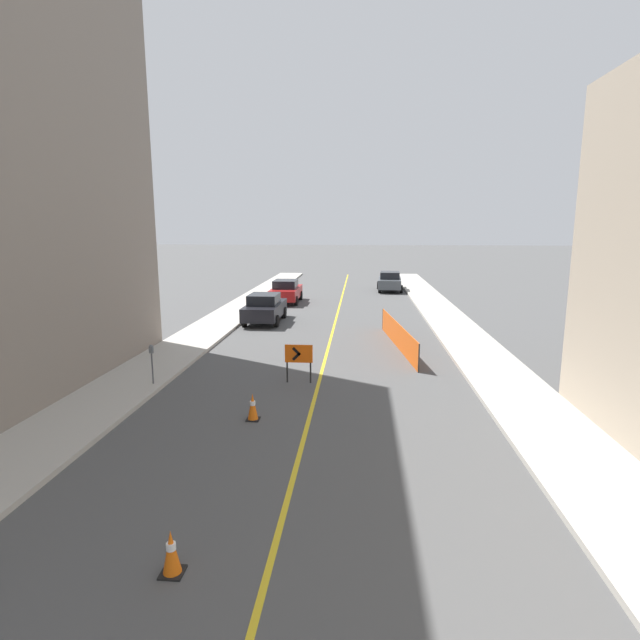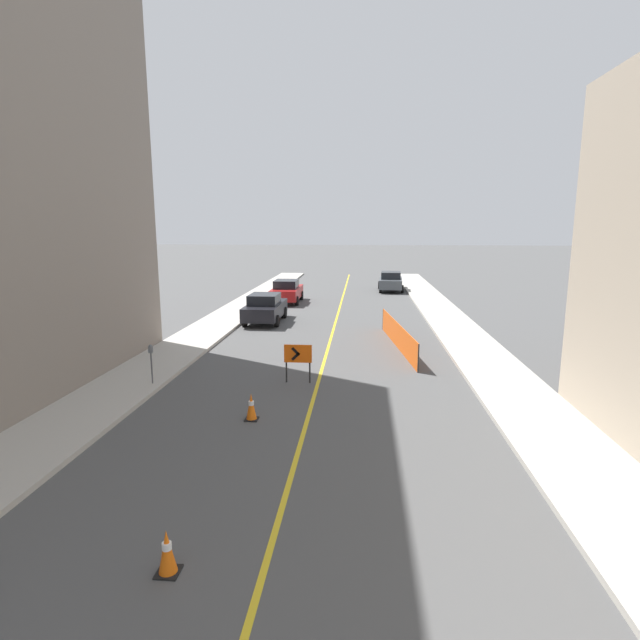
# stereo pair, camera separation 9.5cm
# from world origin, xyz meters

# --- Properties ---
(lane_stripe) EXTENTS (0.12, 59.35, 0.01)m
(lane_stripe) POSITION_xyz_m (0.00, 29.68, 0.00)
(lane_stripe) COLOR gold
(lane_stripe) RESTS_ON ground_plane
(sidewalk_left) EXTENTS (2.48, 59.35, 0.14)m
(sidewalk_left) POSITION_xyz_m (-6.26, 29.68, 0.07)
(sidewalk_left) COLOR #ADA89E
(sidewalk_left) RESTS_ON ground_plane
(sidewalk_right) EXTENTS (2.48, 59.35, 0.14)m
(sidewalk_right) POSITION_xyz_m (6.26, 29.68, 0.07)
(sidewalk_right) COLOR #ADA89E
(sidewalk_right) RESTS_ON ground_plane
(traffic_cone_second) EXTENTS (0.35, 0.35, 0.72)m
(traffic_cone_second) POSITION_xyz_m (-1.44, 10.95, 0.35)
(traffic_cone_second) COLOR black
(traffic_cone_second) RESTS_ON ground_plane
(traffic_cone_third) EXTENTS (0.36, 0.36, 0.75)m
(traffic_cone_third) POSITION_xyz_m (-1.52, 17.10, 0.37)
(traffic_cone_third) COLOR black
(traffic_cone_third) RESTS_ON ground_plane
(arrow_barricade_primary) EXTENTS (0.93, 0.08, 1.31)m
(arrow_barricade_primary) POSITION_xyz_m (-0.68, 20.50, 0.93)
(arrow_barricade_primary) COLOR #EF560C
(arrow_barricade_primary) RESTS_ON ground_plane
(safety_mesh_fence) EXTENTS (1.00, 7.76, 1.07)m
(safety_mesh_fence) POSITION_xyz_m (3.01, 25.84, 0.53)
(safety_mesh_fence) COLOR #EF560C
(safety_mesh_fence) RESTS_ON ground_plane
(parked_car_curb_near) EXTENTS (1.93, 4.31, 1.59)m
(parked_car_curb_near) POSITION_xyz_m (-3.87, 31.11, 0.80)
(parked_car_curb_near) COLOR black
(parked_car_curb_near) RESTS_ON ground_plane
(parked_car_curb_mid) EXTENTS (1.93, 4.30, 1.59)m
(parked_car_curb_mid) POSITION_xyz_m (-3.77, 38.37, 0.80)
(parked_car_curb_mid) COLOR maroon
(parked_car_curb_mid) RESTS_ON ground_plane
(parked_car_curb_far) EXTENTS (2.05, 4.40, 1.59)m
(parked_car_curb_far) POSITION_xyz_m (3.76, 45.40, 0.80)
(parked_car_curb_far) COLOR #474C51
(parked_car_curb_far) RESTS_ON ground_plane
(parking_meter_near_curb) EXTENTS (0.12, 0.11, 1.30)m
(parking_meter_near_curb) POSITION_xyz_m (-5.37, 19.59, 1.06)
(parking_meter_near_curb) COLOR #4C4C51
(parking_meter_near_curb) RESTS_ON sidewalk_left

